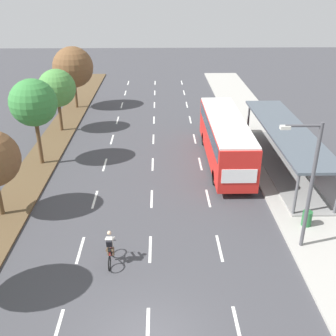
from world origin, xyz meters
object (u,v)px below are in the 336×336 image
at_px(cyclist, 110,249).
at_px(median_tree_fifth, 73,67).
at_px(bus, 225,136).
at_px(median_tree_third, 33,103).
at_px(median_tree_fourth, 57,88).
at_px(streetlight, 309,179).
at_px(bus_shelter, 289,144).
at_px(trash_bin, 307,218).

height_order(cyclist, median_tree_fifth, median_tree_fifth).
xyz_separation_m(bus, median_tree_third, (-13.33, -0.07, 2.55)).
bearing_deg(median_tree_fifth, cyclist, -76.06).
bearing_deg(median_tree_third, median_tree_fourth, 90.69).
bearing_deg(streetlight, median_tree_fifth, 122.65).
bearing_deg(bus, median_tree_fifth, 134.01).
relative_size(median_tree_third, streetlight, 0.94).
relative_size(bus, median_tree_fourth, 2.10).
bearing_deg(cyclist, median_tree_fourth, 109.11).
bearing_deg(bus_shelter, streetlight, -102.86).
relative_size(streetlight, trash_bin, 7.65).
relative_size(cyclist, median_tree_third, 0.30).
bearing_deg(bus_shelter, median_tree_fourth, 155.63).
bearing_deg(cyclist, bus, 57.94).
relative_size(cyclist, median_tree_fifth, 0.29).
relative_size(median_tree_third, median_tree_fourth, 1.14).
xyz_separation_m(cyclist, median_tree_fifth, (-6.25, 25.16, 3.47)).
xyz_separation_m(bus_shelter, cyclist, (-11.38, -10.20, -1.07)).
bearing_deg(bus, trash_bin, -69.63).
height_order(bus_shelter, bus, bus).
relative_size(cyclist, streetlight, 0.28).
xyz_separation_m(cyclist, trash_bin, (10.30, 2.72, -0.22)).
bearing_deg(trash_bin, streetlight, -120.14).
bearing_deg(median_tree_fourth, median_tree_third, -89.31).
height_order(cyclist, streetlight, streetlight).
bearing_deg(median_tree_fourth, median_tree_fifth, 89.47).
relative_size(median_tree_fourth, streetlight, 0.83).
distance_m(cyclist, median_tree_fifth, 26.15).
xyz_separation_m(median_tree_fifth, streetlight, (15.52, -24.21, -0.37)).
xyz_separation_m(median_tree_third, trash_bin, (16.53, -8.54, -4.04)).
xyz_separation_m(median_tree_fifth, trash_bin, (16.55, -22.44, -3.69)).
height_order(median_tree_third, streetlight, streetlight).
distance_m(median_tree_fifth, trash_bin, 28.12).
height_order(median_tree_third, median_tree_fourth, median_tree_third).
bearing_deg(median_tree_third, median_tree_fifth, 90.08).
xyz_separation_m(bus_shelter, median_tree_third, (-17.61, 1.07, 2.75)).
bearing_deg(median_tree_fourth, bus_shelter, -24.37).
height_order(streetlight, trash_bin, streetlight).
height_order(bus_shelter, trash_bin, bus_shelter).
height_order(bus_shelter, median_tree_fourth, median_tree_fourth).
bearing_deg(trash_bin, median_tree_fourth, 137.00).
relative_size(bus_shelter, streetlight, 2.11).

